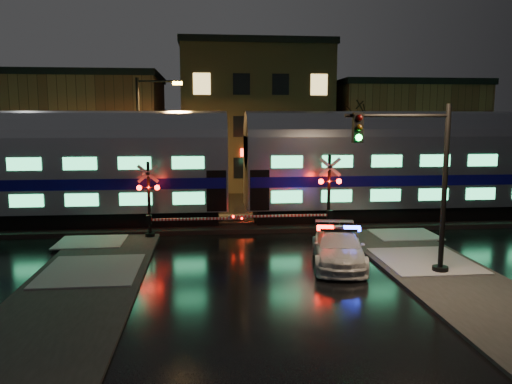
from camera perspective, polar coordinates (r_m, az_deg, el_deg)
ground at (r=22.42m, az=-0.01°, el=-6.50°), size 120.00×120.00×0.00m
ballast at (r=27.24m, az=-1.06°, el=-3.59°), size 90.00×4.20×0.24m
sidewalk_left at (r=17.13m, az=-20.49°, el=-11.55°), size 4.00×20.00×0.12m
sidewalk_right at (r=18.70m, az=22.55°, el=-9.99°), size 4.00×20.00×0.12m
building_left at (r=44.92m, az=-19.82°, el=6.23°), size 14.00×10.00×9.00m
building_mid at (r=44.27m, az=-0.34°, el=8.31°), size 12.00×11.00×11.50m
building_right at (r=46.86m, az=15.85°, el=6.16°), size 12.00×10.00×8.50m
train at (r=26.72m, az=-2.27°, el=3.26°), size 51.00×3.12×5.92m
police_car at (r=20.12m, az=9.37°, el=-6.26°), size 2.80×5.10×1.56m
crossing_signal_right at (r=24.88m, az=7.56°, el=-1.18°), size 5.68×0.65×4.02m
crossing_signal_left at (r=24.35m, az=-11.28°, el=-1.77°), size 5.28×0.63×3.74m
traffic_light at (r=18.88m, az=18.13°, el=0.62°), size 4.06×0.72×6.28m
streetlight at (r=30.82m, az=-12.71°, el=6.20°), size 2.73×0.29×8.18m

